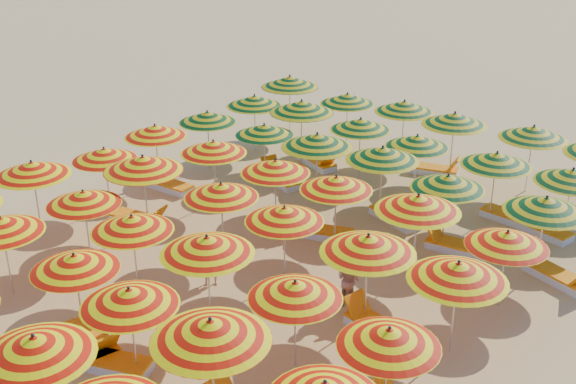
% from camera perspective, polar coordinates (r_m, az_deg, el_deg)
% --- Properties ---
extents(ground, '(120.00, 120.00, 0.00)m').
position_cam_1_polar(ground, '(19.41, -0.94, -4.79)').
color(ground, tan).
rests_on(ground, ground).
extents(umbrella_3, '(2.74, 2.74, 2.20)m').
position_cam_1_polar(umbrella_3, '(13.25, -19.40, -11.46)').
color(umbrella_3, silver).
rests_on(umbrella_3, ground).
extents(umbrella_7, '(2.13, 2.13, 2.08)m').
position_cam_1_polar(umbrella_7, '(18.03, -21.71, -2.46)').
color(umbrella_7, silver).
rests_on(umbrella_7, ground).
extents(umbrella_8, '(2.21, 2.21, 2.01)m').
position_cam_1_polar(umbrella_8, '(15.97, -16.52, -5.37)').
color(umbrella_8, silver).
rests_on(umbrella_8, ground).
extents(umbrella_9, '(2.39, 2.39, 2.06)m').
position_cam_1_polar(umbrella_9, '(14.37, -12.43, -8.14)').
color(umbrella_9, silver).
rests_on(umbrella_9, ground).
extents(umbrella_10, '(2.79, 2.79, 2.30)m').
position_cam_1_polar(umbrella_10, '(12.84, -6.14, -10.82)').
color(umbrella_10, silver).
rests_on(umbrella_10, ground).
extents(umbrella_12, '(2.43, 2.43, 2.20)m').
position_cam_1_polar(umbrella_12, '(20.86, -19.57, 1.74)').
color(umbrella_12, silver).
rests_on(umbrella_12, ground).
extents(umbrella_13, '(2.48, 2.48, 2.02)m').
position_cam_1_polar(umbrella_13, '(18.99, -15.86, -0.46)').
color(umbrella_13, silver).
rests_on(umbrella_13, ground).
extents(umbrella_14, '(2.48, 2.48, 2.08)m').
position_cam_1_polar(umbrella_14, '(17.22, -12.23, -2.45)').
color(umbrella_14, silver).
rests_on(umbrella_14, ground).
extents(umbrella_15, '(2.73, 2.73, 2.21)m').
position_cam_1_polar(umbrella_15, '(15.73, -6.42, -4.20)').
color(umbrella_15, silver).
rests_on(umbrella_15, ground).
extents(umbrella_16, '(2.06, 2.06, 2.03)m').
position_cam_1_polar(umbrella_16, '(14.33, 0.57, -7.76)').
color(umbrella_16, silver).
rests_on(umbrella_16, ground).
extents(umbrella_17, '(2.13, 2.13, 2.01)m').
position_cam_1_polar(umbrella_17, '(13.15, 7.98, -11.32)').
color(umbrella_17, silver).
rests_on(umbrella_17, ground).
extents(umbrella_18, '(2.20, 2.20, 2.02)m').
position_cam_1_polar(umbrella_18, '(21.81, -14.31, 2.90)').
color(umbrella_18, silver).
rests_on(umbrella_18, ground).
extents(umbrella_19, '(2.74, 2.74, 2.33)m').
position_cam_1_polar(umbrella_19, '(20.10, -11.39, 2.21)').
color(umbrella_19, silver).
rests_on(umbrella_19, ground).
extents(umbrella_20, '(2.60, 2.60, 2.08)m').
position_cam_1_polar(umbrella_20, '(18.64, -5.31, 0.10)').
color(umbrella_20, silver).
rests_on(umbrella_20, ground).
extents(umbrella_21, '(2.23, 2.23, 2.06)m').
position_cam_1_polar(umbrella_21, '(17.32, -0.29, -1.78)').
color(umbrella_21, silver).
rests_on(umbrella_21, ground).
extents(umbrella_22, '(2.74, 2.74, 2.25)m').
position_cam_1_polar(umbrella_22, '(15.69, 6.35, -4.12)').
color(umbrella_22, silver).
rests_on(umbrella_22, ground).
extents(umbrella_23, '(2.46, 2.46, 2.20)m').
position_cam_1_polar(umbrella_23, '(15.05, 13.29, -6.13)').
color(umbrella_23, silver).
rests_on(umbrella_23, ground).
extents(umbrella_24, '(2.44, 2.44, 2.10)m').
position_cam_1_polar(umbrella_24, '(23.29, -10.45, 4.76)').
color(umbrella_24, silver).
rests_on(umbrella_24, ground).
extents(umbrella_25, '(2.22, 2.22, 2.11)m').
position_cam_1_polar(umbrella_25, '(21.59, -5.91, 3.54)').
color(umbrella_25, silver).
rests_on(umbrella_25, ground).
extents(umbrella_26, '(2.56, 2.56, 2.09)m').
position_cam_1_polar(umbrella_26, '(20.08, -1.00, 2.01)').
color(umbrella_26, silver).
rests_on(umbrella_26, ground).
extents(umbrella_27, '(2.13, 2.13, 2.08)m').
position_cam_1_polar(umbrella_27, '(19.04, 3.83, 0.69)').
color(umbrella_27, silver).
rests_on(umbrella_27, ground).
extents(umbrella_28, '(2.74, 2.74, 2.25)m').
position_cam_1_polar(umbrella_28, '(17.77, 10.24, -0.88)').
color(umbrella_28, silver).
rests_on(umbrella_28, ground).
extents(umbrella_29, '(2.50, 2.50, 2.01)m').
position_cam_1_polar(umbrella_29, '(17.00, 16.93, -3.58)').
color(umbrella_29, silver).
rests_on(umbrella_29, ground).
extents(umbrella_30, '(2.51, 2.51, 2.07)m').
position_cam_1_polar(umbrella_30, '(24.49, -6.39, 5.90)').
color(umbrella_30, silver).
rests_on(umbrella_30, ground).
extents(umbrella_31, '(2.41, 2.41, 2.00)m').
position_cam_1_polar(umbrella_31, '(23.28, -1.89, 4.93)').
color(umbrella_31, silver).
rests_on(umbrella_31, ground).
extents(umbrella_32, '(2.72, 2.72, 2.30)m').
position_cam_1_polar(umbrella_32, '(21.55, 2.32, 4.08)').
color(umbrella_32, silver).
rests_on(umbrella_32, ground).
extents(umbrella_33, '(2.15, 2.15, 2.24)m').
position_cam_1_polar(umbrella_33, '(20.80, 7.48, 3.00)').
color(umbrella_33, silver).
rests_on(umbrella_33, ground).
extents(umbrella_34, '(2.51, 2.51, 2.10)m').
position_cam_1_polar(umbrella_34, '(19.50, 12.52, 0.78)').
color(umbrella_34, silver).
rests_on(umbrella_34, ground).
extents(umbrella_35, '(2.32, 2.32, 2.17)m').
position_cam_1_polar(umbrella_35, '(18.67, 19.71, -0.97)').
color(umbrella_35, silver).
rests_on(umbrella_35, ground).
extents(umbrella_36, '(2.54, 2.54, 2.14)m').
position_cam_1_polar(umbrella_36, '(25.96, -2.67, 7.20)').
color(umbrella_36, silver).
rests_on(umbrella_36, ground).
extents(umbrella_37, '(2.33, 2.33, 2.33)m').
position_cam_1_polar(umbrella_37, '(24.68, 1.09, 6.74)').
color(umbrella_37, silver).
rests_on(umbrella_37, ground).
extents(umbrella_38, '(2.56, 2.56, 2.10)m').
position_cam_1_polar(umbrella_38, '(23.64, 5.76, 5.34)').
color(umbrella_38, silver).
rests_on(umbrella_38, ground).
extents(umbrella_39, '(2.00, 2.00, 2.07)m').
position_cam_1_polar(umbrella_39, '(22.42, 10.18, 3.96)').
color(umbrella_39, silver).
rests_on(umbrella_39, ground).
extents(umbrella_40, '(2.58, 2.58, 2.14)m').
position_cam_1_polar(umbrella_40, '(21.32, 16.16, 2.50)').
color(umbrella_40, silver).
rests_on(umbrella_40, ground).
extents(umbrella_41, '(2.09, 2.09, 2.13)m').
position_cam_1_polar(umbrella_41, '(20.80, 21.56, 1.19)').
color(umbrella_41, silver).
rests_on(umbrella_41, ground).
extents(umbrella_42, '(2.80, 2.80, 2.34)m').
position_cam_1_polar(umbrella_42, '(27.78, 0.15, 8.71)').
color(umbrella_42, silver).
rests_on(umbrella_42, ground).
extents(umbrella_43, '(2.58, 2.58, 2.11)m').
position_cam_1_polar(umbrella_43, '(26.37, 4.72, 7.35)').
color(umbrella_43, silver).
rests_on(umbrella_43, ground).
extents(umbrella_44, '(2.22, 2.22, 2.20)m').
position_cam_1_polar(umbrella_44, '(25.43, 9.18, 6.68)').
color(umbrella_44, silver).
rests_on(umbrella_44, ground).
extents(umbrella_45, '(2.28, 2.28, 2.27)m').
position_cam_1_polar(umbrella_45, '(24.18, 13.03, 5.64)').
color(umbrella_45, silver).
rests_on(umbrella_45, ground).
extents(umbrella_46, '(2.68, 2.68, 2.25)m').
position_cam_1_polar(umbrella_46, '(23.62, 18.82, 4.47)').
color(umbrella_46, silver).
rests_on(umbrella_46, ground).
extents(lounger_1, '(1.82, 0.98, 0.69)m').
position_cam_1_polar(lounger_1, '(16.30, -15.10, -11.24)').
color(lounger_1, white).
rests_on(lounger_1, ground).
extents(lounger_2, '(1.82, 1.18, 0.69)m').
position_cam_1_polar(lounger_2, '(15.59, -13.95, -12.88)').
color(lounger_2, white).
rests_on(lounger_2, ground).
extents(lounger_5, '(1.81, 0.91, 0.69)m').
position_cam_1_polar(lounger_5, '(21.27, -11.62, -2.15)').
color(lounger_5, white).
rests_on(lounger_5, ground).
extents(lounger_6, '(1.80, 0.85, 0.69)m').
position_cam_1_polar(lounger_6, '(16.26, 7.17, -10.58)').
color(lounger_6, white).
rests_on(lounger_6, ground).
extents(lounger_7, '(1.77, 0.71, 0.69)m').
position_cam_1_polar(lounger_7, '(23.49, -9.48, 0.57)').
color(lounger_7, white).
rests_on(lounger_7, ground).
extents(lounger_8, '(1.82, 1.19, 0.69)m').
position_cam_1_polar(lounger_8, '(20.18, 2.58, -3.14)').
color(lounger_8, white).
rests_on(lounger_8, ground).
extents(lounger_9, '(1.83, 1.14, 0.69)m').
position_cam_1_polar(lounger_9, '(23.68, -0.62, 1.11)').
color(lounger_9, white).
rests_on(lounger_9, ground).
extents(lounger_10, '(1.83, 1.04, 0.69)m').
position_cam_1_polar(lounger_10, '(21.22, 8.56, -1.99)').
color(lounger_10, white).
rests_on(lounger_10, ground).
extents(lounger_11, '(1.80, 0.84, 0.69)m').
position_cam_1_polar(lounger_11, '(19.91, 13.19, -4.19)').
color(lounger_11, white).
rests_on(lounger_11, ground).
extents(lounger_12, '(1.83, 1.09, 0.69)m').
position_cam_1_polar(lounger_12, '(19.21, 20.57, -6.27)').
color(lounger_12, white).
rests_on(lounger_12, ground).
extents(lounger_13, '(1.83, 1.15, 0.69)m').
position_cam_1_polar(lounger_13, '(25.08, 2.34, 2.41)').
color(lounger_13, white).
rests_on(lounger_13, ground).
extents(lounger_14, '(1.77, 0.72, 0.69)m').
position_cam_1_polar(lounger_14, '(21.97, 17.30, -1.93)').
color(lounger_14, white).
rests_on(lounger_14, ground).
extents(lounger_15, '(1.81, 0.92, 0.69)m').
position_cam_1_polar(lounger_15, '(21.55, 19.31, -2.73)').
color(lounger_15, white).
rests_on(lounger_15, ground).
extents(lounger_16, '(1.83, 1.09, 0.69)m').
position_cam_1_polar(lounger_16, '(24.87, 11.43, 1.75)').
color(lounger_16, white).
rests_on(lounger_16, ground).
extents(beachgoer_b, '(0.71, 0.58, 1.34)m').
position_cam_1_polar(beachgoer_b, '(16.92, 4.86, -6.91)').
color(beachgoer_b, tan).
rests_on(beachgoer_b, ground).
extents(beachgoer_a, '(0.54, 0.56, 1.30)m').
position_cam_1_polar(beachgoer_a, '(17.76, -6.13, -5.44)').
color(beachgoer_a, tan).
rests_on(beachgoer_a, ground).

